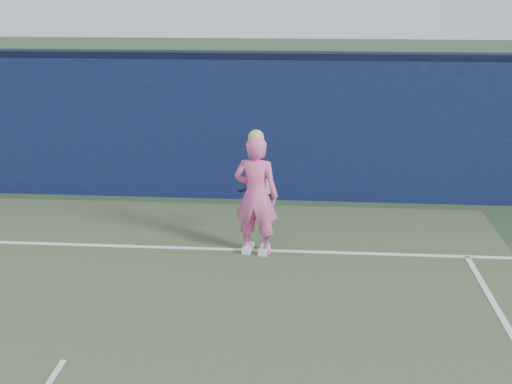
{
  "coord_description": "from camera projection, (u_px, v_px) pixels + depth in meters",
  "views": [
    {
      "loc": [
        2.44,
        -4.6,
        3.76
      ],
      "look_at": [
        1.78,
        3.95,
        0.92
      ],
      "focal_mm": 45.0,
      "sensor_mm": 36.0,
      "label": 1
    }
  ],
  "objects": [
    {
      "name": "player",
      "position": [
        256.0,
        195.0,
        9.05
      ],
      "size": [
        0.7,
        0.52,
        1.82
      ],
      "rotation": [
        0.0,
        0.0,
        2.97
      ],
      "color": "pink",
      "rests_on": "ground"
    },
    {
      "name": "racket",
      "position": [
        263.0,
        187.0,
        9.45
      ],
      "size": [
        0.57,
        0.17,
        0.31
      ],
      "rotation": [
        0.0,
        0.0,
        -0.29
      ],
      "color": "black",
      "rests_on": "ground"
    },
    {
      "name": "wall_cap",
      "position": [
        165.0,
        54.0,
        11.07
      ],
      "size": [
        24.0,
        0.42,
        0.1
      ],
      "primitive_type": "cube",
      "color": "black",
      "rests_on": "backstop_wall"
    },
    {
      "name": "backstop_wall",
      "position": [
        168.0,
        128.0,
        11.48
      ],
      "size": [
        24.0,
        0.4,
        2.5
      ],
      "primitive_type": "cube",
      "color": "#0D0F3A",
      "rests_on": "ground"
    }
  ]
}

